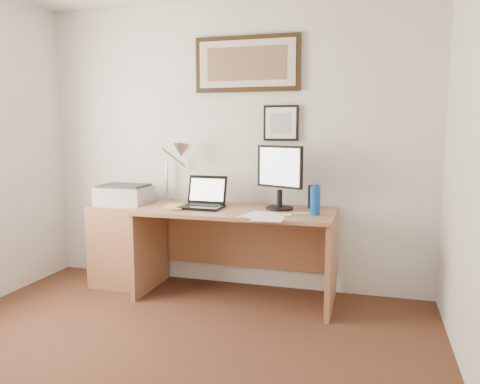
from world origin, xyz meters
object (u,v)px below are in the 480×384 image
(laptop, at_px, (204,201))
(side_cabinet, at_px, (123,245))
(book, at_px, (164,207))
(lcd_monitor, at_px, (280,174))
(printer, at_px, (124,195))
(water_bottle, at_px, (315,201))
(desk, at_px, (239,235))

(laptop, bearing_deg, side_cabinet, 177.53)
(book, height_order, laptop, laptop)
(lcd_monitor, distance_m, printer, 1.42)
(water_bottle, distance_m, desk, 0.75)
(side_cabinet, relative_size, lcd_monitor, 1.40)
(desk, distance_m, laptop, 0.41)
(side_cabinet, height_order, water_bottle, water_bottle)
(book, xyz_separation_m, lcd_monitor, (0.93, 0.19, 0.28))
(water_bottle, height_order, desk, water_bottle)
(desk, bearing_deg, book, -162.89)
(water_bottle, distance_m, book, 1.25)
(side_cabinet, bearing_deg, desk, 1.89)
(side_cabinet, height_order, laptop, laptop)
(book, height_order, desk, book)
(laptop, bearing_deg, desk, 13.86)
(desk, bearing_deg, laptop, -166.14)
(water_bottle, xyz_separation_m, printer, (-1.71, 0.14, -0.04))
(side_cabinet, xyz_separation_m, printer, (0.01, 0.03, 0.45))
(side_cabinet, relative_size, desk, 0.46)
(side_cabinet, bearing_deg, printer, 71.14)
(water_bottle, xyz_separation_m, book, (-1.24, -0.03, -0.10))
(book, bearing_deg, lcd_monitor, 11.61)
(printer, bearing_deg, side_cabinet, -108.86)
(laptop, height_order, printer, laptop)
(water_bottle, bearing_deg, lcd_monitor, 152.70)
(water_bottle, bearing_deg, side_cabinet, 176.19)
(water_bottle, height_order, book, water_bottle)
(water_bottle, relative_size, desk, 0.14)
(water_bottle, relative_size, printer, 0.49)
(water_bottle, distance_m, lcd_monitor, 0.39)
(desk, height_order, lcd_monitor, lcd_monitor)
(side_cabinet, relative_size, water_bottle, 3.37)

